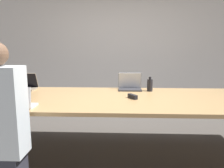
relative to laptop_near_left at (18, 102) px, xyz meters
name	(u,v)px	position (x,y,z in m)	size (l,w,h in m)	color
ground_plane	(117,156)	(0.99, 0.53, -0.84)	(24.00, 24.00, 0.00)	#4C4742
curtain_wall	(119,47)	(0.99, 2.72, 0.56)	(12.00, 0.06, 2.80)	#BCB7B2
conference_table	(117,101)	(0.99, 0.53, -0.12)	(4.20, 1.33, 0.78)	tan
laptop_near_left	(18,102)	(0.00, 0.00, 0.00)	(0.31, 0.22, 0.22)	silver
person_near_left	(2,128)	(0.00, -0.33, -0.15)	(0.40, 0.24, 1.43)	#2D2D38
laptop_far_left	(25,85)	(-0.38, 0.99, 0.00)	(0.34, 0.25, 0.24)	gray
laptop_far_center	(130,85)	(1.16, 1.05, 0.01)	(0.33, 0.24, 0.25)	#333338
bottle_far_center	(150,85)	(1.44, 0.94, 0.02)	(0.08, 0.08, 0.20)	black
stapler	(133,97)	(1.18, 0.47, -0.04)	(0.12, 0.15, 0.05)	black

